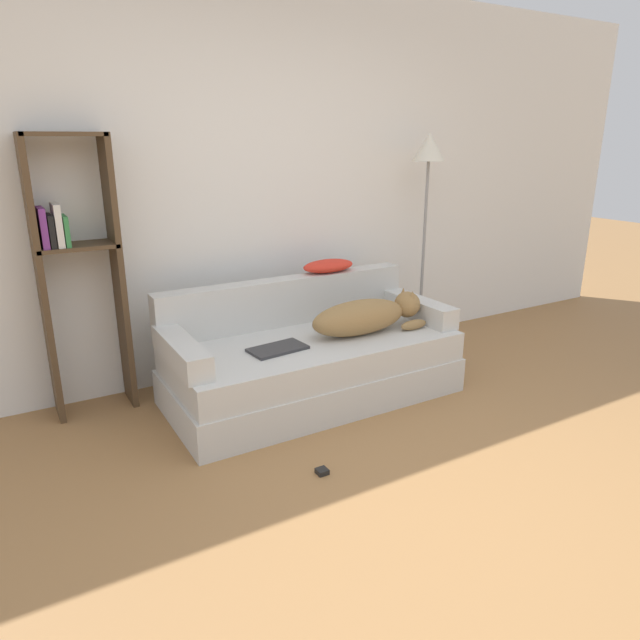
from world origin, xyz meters
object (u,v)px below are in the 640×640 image
at_px(dog, 367,316).
at_px(power_adapter, 322,471).
at_px(laptop, 278,349).
at_px(throw_pillow, 328,266).
at_px(bookshelf, 76,262).
at_px(floor_lamp, 428,169).
at_px(couch, 313,368).

distance_m(dog, power_adapter, 1.20).
bearing_deg(laptop, dog, -6.43).
relative_size(dog, throw_pillow, 2.12).
bearing_deg(throw_pillow, power_adapter, -122.31).
bearing_deg(bookshelf, dog, -21.51).
distance_m(throw_pillow, floor_lamp, 1.11).
relative_size(throw_pillow, bookshelf, 0.23).
height_order(laptop, bookshelf, bookshelf).
height_order(couch, power_adapter, couch).
relative_size(laptop, floor_lamp, 0.22).
bearing_deg(dog, laptop, 179.58).
distance_m(dog, throw_pillow, 0.54).
height_order(dog, laptop, dog).
height_order(laptop, throw_pillow, throw_pillow).
distance_m(dog, floor_lamp, 1.36).
bearing_deg(floor_lamp, dog, -150.58).
bearing_deg(power_adapter, laptop, 80.74).
relative_size(floor_lamp, power_adapter, 29.23).
relative_size(throw_pillow, power_adapter, 6.81).
xyz_separation_m(bookshelf, power_adapter, (0.88, -1.39, -0.94)).
relative_size(bookshelf, floor_lamp, 1.00).
xyz_separation_m(laptop, bookshelf, (-1.00, 0.65, 0.53)).
distance_m(laptop, throw_pillow, 0.88).
bearing_deg(floor_lamp, couch, -161.82).
relative_size(couch, laptop, 5.12).
bearing_deg(dog, bookshelf, 158.49).
bearing_deg(power_adapter, throw_pillow, 57.69).
bearing_deg(floor_lamp, bookshelf, 176.53).
bearing_deg(throw_pillow, couch, -132.22).
height_order(throw_pillow, floor_lamp, floor_lamp).
xyz_separation_m(laptop, floor_lamp, (1.55, 0.50, 1.01)).
bearing_deg(laptop, power_adapter, -105.27).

